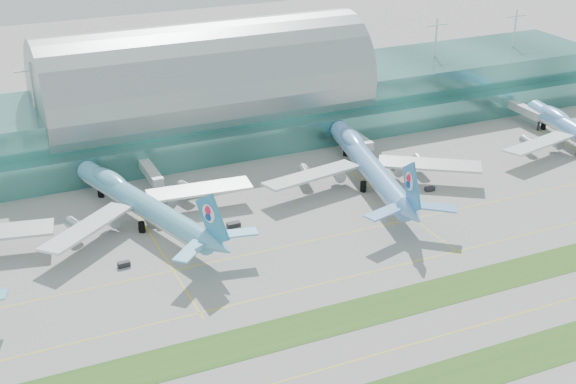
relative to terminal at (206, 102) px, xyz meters
name	(u,v)px	position (x,y,z in m)	size (l,w,h in m)	color
ground	(381,313)	(-0.01, -128.79, -14.23)	(700.00, 700.00, 0.00)	gray
terminal	(206,102)	(0.00, 0.00, 0.00)	(340.00, 69.10, 36.00)	#3D7A75
grass_strip_near	(448,379)	(-0.01, -156.79, -14.19)	(420.00, 12.00, 0.08)	#2D591E
grass_strip_far	(377,309)	(-0.01, -126.79, -14.19)	(420.00, 12.00, 0.08)	#2D591E
taxiline_b	(413,344)	(-0.01, -142.79, -14.22)	(420.00, 0.35, 0.01)	yellow
taxiline_c	(346,278)	(-0.01, -110.79, -14.22)	(420.00, 0.35, 0.01)	yellow
taxiline_d	(310,241)	(-0.01, -88.79, -14.22)	(420.00, 0.35, 0.01)	yellow
airliner_b	(141,202)	(-40.16, -58.39, -7.42)	(67.47, 78.24, 22.06)	#5FAED2
airliner_c	(369,164)	(34.43, -61.28, -7.13)	(72.25, 83.07, 23.01)	#69A4E7
gse_c	(124,264)	(-51.40, -81.42, -13.49)	(3.30, 1.53, 1.47)	black
gse_d	(234,225)	(-16.50, -71.62, -13.54)	(3.89, 2.00, 1.37)	black
gse_e	(396,196)	(37.10, -74.08, -13.58)	(3.52, 1.58, 1.29)	orange
gse_f	(430,189)	(49.89, -73.89, -13.54)	(3.16, 1.73, 1.37)	black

